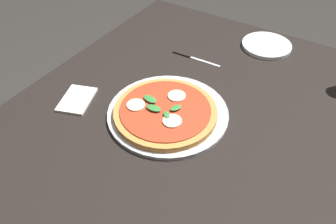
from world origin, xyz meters
The scene contains 6 objects.
dining_table centered at (0.00, 0.00, 0.67)m, with size 1.31×1.00×0.77m.
serving_tray centered at (0.00, 0.04, 0.78)m, with size 0.36×0.36×0.01m, color #B2B2B7.
pizza centered at (-0.01, 0.04, 0.80)m, with size 0.31×0.31×0.03m.
plate_white centered at (0.52, -0.08, 0.78)m, with size 0.19×0.19×0.01m, color white.
napkin centered at (-0.10, 0.31, 0.78)m, with size 0.13×0.09×0.01m, color white.
knife centered at (0.31, 0.13, 0.78)m, with size 0.01×0.19×0.01m.
Camera 1 is at (-0.66, -0.37, 1.49)m, focal length 37.38 mm.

